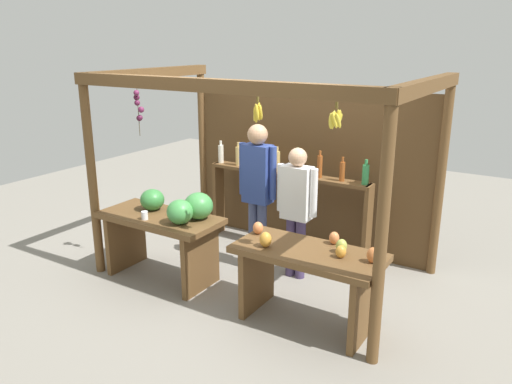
% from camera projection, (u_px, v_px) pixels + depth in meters
% --- Properties ---
extents(ground_plane, '(12.00, 12.00, 0.00)m').
position_uv_depth(ground_plane, '(265.00, 271.00, 5.83)').
color(ground_plane, gray).
rests_on(ground_plane, ground).
extents(market_stall, '(3.39, 2.09, 2.25)m').
position_uv_depth(market_stall, '(286.00, 153.00, 5.83)').
color(market_stall, brown).
rests_on(market_stall, ground).
extents(fruit_counter_left, '(1.37, 0.69, 1.03)m').
position_uv_depth(fruit_counter_left, '(168.00, 223.00, 5.46)').
color(fruit_counter_left, brown).
rests_on(fruit_counter_left, ground).
extents(fruit_counter_right, '(1.37, 0.65, 0.89)m').
position_uv_depth(fruit_counter_right, '(308.00, 269.00, 4.61)').
color(fruit_counter_right, brown).
rests_on(fruit_counter_right, ground).
extents(bottle_shelf_unit, '(2.17, 0.22, 1.36)m').
position_uv_depth(bottle_shelf_unit, '(286.00, 187.00, 6.27)').
color(bottle_shelf_unit, brown).
rests_on(bottle_shelf_unit, ground).
extents(vendor_man, '(0.48, 0.23, 1.69)m').
position_uv_depth(vendor_man, '(258.00, 183.00, 5.70)').
color(vendor_man, '#46507A').
rests_on(vendor_man, ground).
extents(vendor_woman, '(0.48, 0.20, 1.48)m').
position_uv_depth(vendor_woman, '(297.00, 202.00, 5.46)').
color(vendor_woman, '#463761').
rests_on(vendor_woman, ground).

